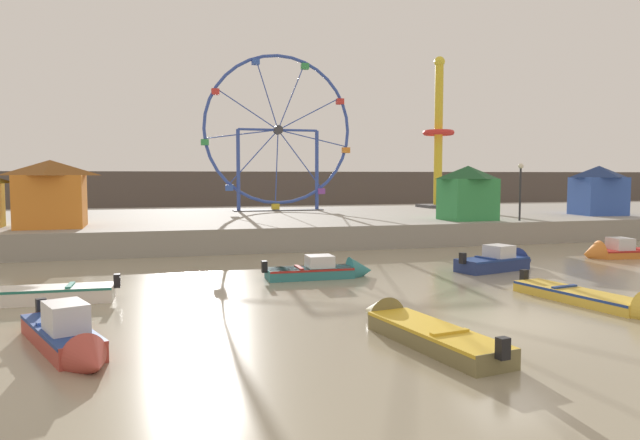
% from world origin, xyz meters
% --- Properties ---
extents(ground_plane, '(240.00, 240.00, 0.00)m').
position_xyz_m(ground_plane, '(0.00, 0.00, 0.00)').
color(ground_plane, gray).
extents(quay_promenade, '(110.00, 22.05, 1.29)m').
position_xyz_m(quay_promenade, '(0.00, 26.74, 0.65)').
color(quay_promenade, gray).
rests_on(quay_promenade, ground_plane).
extents(distant_town_skyline, '(140.00, 3.00, 4.40)m').
position_xyz_m(distant_town_skyline, '(0.00, 48.99, 2.20)').
color(distant_town_skyline, '#564C47').
rests_on(distant_town_skyline, ground_plane).
extents(motorboat_faded_red, '(2.71, 4.88, 1.37)m').
position_xyz_m(motorboat_faded_red, '(-11.20, 0.00, 0.35)').
color(motorboat_faded_red, '#B24238').
rests_on(motorboat_faded_red, ground_plane).
extents(motorboat_white_red_stripe, '(4.67, 1.28, 1.12)m').
position_xyz_m(motorboat_white_red_stripe, '(-13.10, 5.98, 0.27)').
color(motorboat_white_red_stripe, silver).
rests_on(motorboat_white_red_stripe, ground_plane).
extents(motorboat_mustard_yellow, '(2.15, 5.89, 1.13)m').
position_xyz_m(motorboat_mustard_yellow, '(3.80, 0.55, 0.19)').
color(motorboat_mustard_yellow, gold).
rests_on(motorboat_mustard_yellow, ground_plane).
extents(motorboat_olive_wood, '(2.06, 5.61, 1.11)m').
position_xyz_m(motorboat_olive_wood, '(-3.20, -0.83, 0.25)').
color(motorboat_olive_wood, olive).
rests_on(motorboat_olive_wood, ground_plane).
extents(motorboat_navy_blue, '(4.32, 2.31, 1.38)m').
position_xyz_m(motorboat_navy_blue, '(4.92, 8.00, 0.35)').
color(motorboat_navy_blue, navy).
rests_on(motorboat_navy_blue, ground_plane).
extents(motorboat_teal_painted, '(4.44, 1.22, 1.23)m').
position_xyz_m(motorboat_teal_painted, '(-2.85, 8.04, 0.28)').
color(motorboat_teal_painted, teal).
rests_on(motorboat_teal_painted, ground_plane).
extents(motorboat_orange_hull, '(4.05, 1.79, 1.42)m').
position_xyz_m(motorboat_orange_hull, '(12.17, 9.78, 0.28)').
color(motorboat_orange_hull, orange).
rests_on(motorboat_orange_hull, ground_plane).
extents(ferris_wheel_blue_frame, '(11.50, 1.20, 11.84)m').
position_xyz_m(ferris_wheel_blue_frame, '(-0.25, 30.65, 7.24)').
color(ferris_wheel_blue_frame, '#334CA8').
rests_on(ferris_wheel_blue_frame, quay_promenade).
extents(drop_tower_yellow_tower, '(2.80, 2.80, 12.60)m').
position_xyz_m(drop_tower_yellow_tower, '(13.69, 31.71, 6.76)').
color(drop_tower_yellow_tower, gold).
rests_on(drop_tower_yellow_tower, quay_promenade).
extents(carnival_booth_orange_canopy, '(3.66, 3.50, 3.50)m').
position_xyz_m(carnival_booth_orange_canopy, '(-14.55, 19.34, 3.11)').
color(carnival_booth_orange_canopy, orange).
rests_on(carnival_booth_orange_canopy, quay_promenade).
extents(carnival_booth_blue_tent, '(3.49, 3.16, 3.36)m').
position_xyz_m(carnival_booth_blue_tent, '(19.92, 20.03, 3.04)').
color(carnival_booth_blue_tent, '#3356B7').
rests_on(carnival_booth_blue_tent, quay_promenade).
extents(carnival_booth_green_kiosk, '(3.42, 2.86, 3.29)m').
position_xyz_m(carnival_booth_green_kiosk, '(8.95, 18.23, 3.00)').
color(carnival_booth_green_kiosk, '#33934C').
rests_on(carnival_booth_green_kiosk, quay_promenade).
extents(promenade_lamp_near, '(0.32, 0.32, 3.43)m').
position_xyz_m(promenade_lamp_near, '(11.66, 16.85, 3.57)').
color(promenade_lamp_near, '#2D2D33').
rests_on(promenade_lamp_near, quay_promenade).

